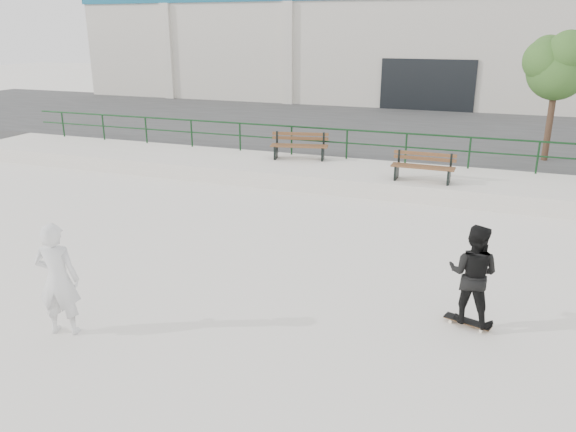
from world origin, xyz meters
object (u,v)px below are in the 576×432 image
at_px(tree, 559,64).
at_px(standing_skater, 473,274).
at_px(seated_skater, 58,279).
at_px(bench_left, 299,146).
at_px(skateboard, 467,322).
at_px(bench_right, 423,167).

distance_m(tree, standing_skater, 12.10).
relative_size(standing_skater, seated_skater, 0.90).
bearing_deg(bench_left, skateboard, -67.66).
bearing_deg(seated_skater, bench_right, -130.01).
bearing_deg(tree, bench_left, -161.11).
bearing_deg(skateboard, tree, 98.44).
bearing_deg(skateboard, seated_skater, -140.71).
xyz_separation_m(skateboard, seated_skater, (-6.22, -2.52, 0.88)).
xyz_separation_m(tree, standing_skater, (-1.80, -11.65, -2.72)).
xyz_separation_m(bench_right, standing_skater, (1.76, -7.43, 0.04)).
height_order(bench_left, bench_right, bench_left).
xyz_separation_m(tree, skateboard, (-1.80, -11.65, -3.59)).
height_order(bench_right, standing_skater, standing_skater).
height_order(bench_right, tree, tree).
distance_m(bench_left, standing_skater, 10.84).
height_order(tree, standing_skater, tree).
bearing_deg(tree, seated_skater, -119.48).
xyz_separation_m(bench_left, tree, (7.91, 2.71, 2.72)).
bearing_deg(seated_skater, standing_skater, -173.81).
relative_size(bench_left, standing_skater, 1.18).
relative_size(bench_right, skateboard, 2.26).
bearing_deg(standing_skater, bench_left, -43.51).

